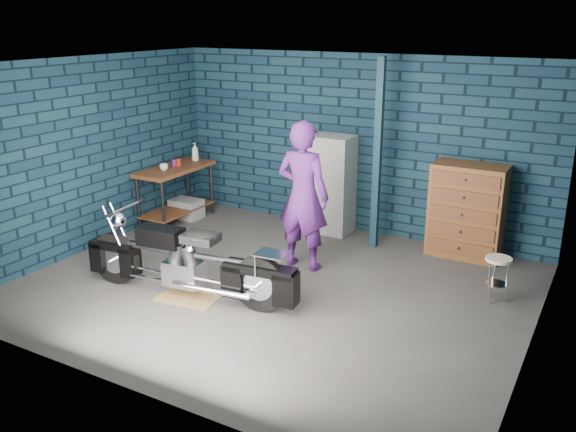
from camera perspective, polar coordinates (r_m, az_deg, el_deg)
name	(u,v)px	position (r m, az deg, el deg)	size (l,w,h in m)	color
ground	(273,287)	(7.62, -1.38, -6.69)	(6.00, 6.00, 0.00)	#4B4946
room_walls	(295,128)	(7.50, 0.68, 8.20)	(6.02, 5.01, 2.71)	#0F2434
support_post	(378,156)	(8.63, 8.38, 5.61)	(0.10, 0.10, 2.70)	#122D3B
workbench	(176,194)	(10.04, -10.41, 2.01)	(0.60, 1.40, 0.91)	brown
drip_mat	(190,296)	(7.48, -9.17, -7.41)	(0.73, 0.54, 0.01)	olive
motorcycle	(188,256)	(7.27, -9.38, -3.75)	(2.35, 0.64, 1.04)	black
person	(303,196)	(7.91, 1.40, 1.89)	(0.72, 0.47, 1.97)	#531E71
storage_bin	(187,209)	(10.27, -9.47, 0.69)	(0.50, 0.36, 0.31)	gray
locker	(329,184)	(9.36, 3.87, 2.98)	(0.70, 0.50, 1.51)	beige
tool_chest	(467,211)	(8.73, 16.38, 0.46)	(0.98, 0.54, 1.31)	brown
shop_stool	(496,280)	(7.57, 18.92, -5.65)	(0.30, 0.30, 0.55)	beige
cup_a	(164,167)	(9.72, -11.54, 4.51)	(0.13, 0.13, 0.10)	beige
mug_purple	(174,163)	(9.98, -10.61, 4.93)	(0.08, 0.08, 0.11)	#601966
mug_red	(179,162)	(9.97, -10.20, 4.96)	(0.08, 0.08, 0.12)	maroon
bottle	(195,152)	(10.28, -8.69, 5.97)	(0.12, 0.12, 0.30)	gray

